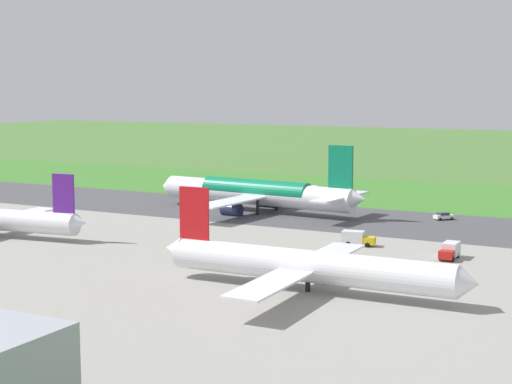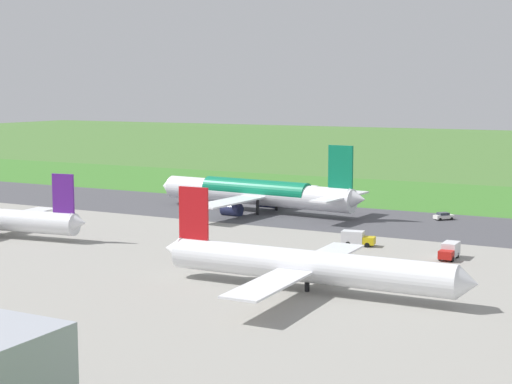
{
  "view_description": "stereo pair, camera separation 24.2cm",
  "coord_description": "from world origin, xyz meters",
  "views": [
    {
      "loc": [
        -93.01,
        157.34,
        27.36
      ],
      "look_at": [
        -9.96,
        0.0,
        4.5
      ],
      "focal_mm": 56.03,
      "sensor_mm": 36.0,
      "label": 1
    },
    {
      "loc": [
        -93.22,
        157.22,
        27.36
      ],
      "look_at": [
        -9.96,
        0.0,
        4.5
      ],
      "focal_mm": 56.03,
      "sensor_mm": 36.0,
      "label": 2
    }
  ],
  "objects": [
    {
      "name": "ground_plane",
      "position": [
        0.0,
        0.0,
        0.0
      ],
      "size": [
        800.0,
        800.0,
        0.0
      ],
      "primitive_type": "plane",
      "color": "#477233"
    },
    {
      "name": "runway_asphalt",
      "position": [
        0.0,
        0.0,
        0.03
      ],
      "size": [
        600.0,
        33.37,
        0.06
      ],
      "primitive_type": "cube",
      "color": "#47474C",
      "rests_on": "ground"
    },
    {
      "name": "apron_concrete",
      "position": [
        0.0,
        52.91,
        0.03
      ],
      "size": [
        440.0,
        110.0,
        0.05
      ],
      "primitive_type": "cube",
      "color": "gray",
      "rests_on": "ground"
    },
    {
      "name": "grass_verge_foreground",
      "position": [
        0.0,
        -34.43,
        0.02
      ],
      "size": [
        600.0,
        80.0,
        0.04
      ],
      "primitive_type": "cube",
      "color": "#3C782B",
      "rests_on": "ground"
    },
    {
      "name": "airliner_main",
      "position": [
        -10.34,
        0.03,
        4.35
      ],
      "size": [
        54.15,
        44.36,
        15.88
      ],
      "color": "white",
      "rests_on": "ground"
    },
    {
      "name": "airliner_parked_near",
      "position": [
        -49.43,
        60.17,
        3.66
      ],
      "size": [
        45.84,
        37.42,
        13.4
      ],
      "color": "white",
      "rests_on": "ground"
    },
    {
      "name": "service_truck_baggage",
      "position": [
        -61.45,
        30.0,
        1.4
      ],
      "size": [
        2.32,
        5.81,
        2.65
      ],
      "color": "#B21914",
      "rests_on": "ground"
    },
    {
      "name": "service_car_followme",
      "position": [
        -50.38,
        -8.43,
        0.84
      ],
      "size": [
        4.18,
        4.3,
        1.62
      ],
      "color": "silver",
      "rests_on": "ground"
    },
    {
      "name": "service_truck_fuel",
      "position": [
        -44.2,
        26.73,
        1.4
      ],
      "size": [
        6.06,
        3.06,
        2.65
      ],
      "color": "gold",
      "rests_on": "ground"
    },
    {
      "name": "no_stopping_sign",
      "position": [
        6.7,
        -36.52,
        1.56
      ],
      "size": [
        0.6,
        0.1,
        2.63
      ],
      "color": "slate",
      "rests_on": "ground"
    },
    {
      "name": "traffic_cone_orange",
      "position": [
        11.12,
        -32.95,
        0.28
      ],
      "size": [
        0.4,
        0.4,
        0.55
      ],
      "primitive_type": "cone",
      "color": "orange",
      "rests_on": "ground"
    }
  ]
}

